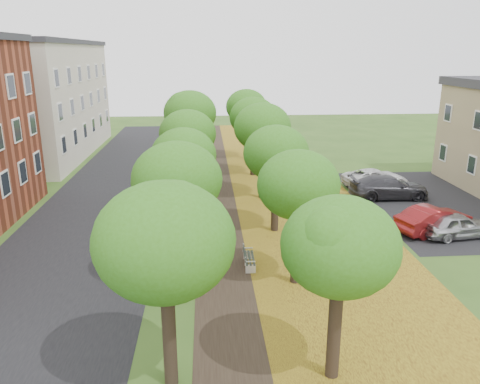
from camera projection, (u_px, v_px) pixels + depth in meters
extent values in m
plane|color=#2D4C19|center=(246.00, 379.00, 13.96)|extent=(120.00, 120.00, 0.00)
cube|color=black|center=(99.00, 216.00, 27.75)|extent=(8.00, 70.00, 0.01)
cube|color=black|center=(225.00, 213.00, 28.28)|extent=(3.20, 70.00, 0.01)
cube|color=#AB951F|center=(306.00, 211.00, 28.63)|extent=(7.50, 70.00, 0.01)
cube|color=black|center=(433.00, 203.00, 30.18)|extent=(9.00, 16.00, 0.01)
cylinder|color=black|center=(169.00, 335.00, 13.33)|extent=(0.40, 0.40, 3.28)
ellipsoid|color=#306815|center=(165.00, 242.00, 12.51)|extent=(3.71, 3.71, 3.15)
cylinder|color=black|center=(180.00, 249.00, 19.06)|extent=(0.40, 0.40, 3.28)
ellipsoid|color=#306815|center=(177.00, 182.00, 18.24)|extent=(3.71, 3.71, 3.15)
cylinder|color=black|center=(185.00, 204.00, 24.79)|extent=(0.40, 0.40, 3.28)
ellipsoid|color=#306815|center=(184.00, 151.00, 23.97)|extent=(3.71, 3.71, 3.15)
cylinder|color=black|center=(189.00, 175.00, 30.52)|extent=(0.40, 0.40, 3.28)
ellipsoid|color=#306815|center=(187.00, 132.00, 29.70)|extent=(3.71, 3.71, 3.15)
cylinder|color=black|center=(191.00, 156.00, 36.25)|extent=(0.40, 0.40, 3.28)
ellipsoid|color=#306815|center=(190.00, 119.00, 35.43)|extent=(3.71, 3.71, 3.15)
cylinder|color=black|center=(193.00, 141.00, 41.98)|extent=(0.40, 0.40, 3.28)
ellipsoid|color=#306815|center=(192.00, 109.00, 41.16)|extent=(3.71, 3.71, 3.15)
cylinder|color=black|center=(335.00, 328.00, 13.67)|extent=(0.40, 0.40, 3.28)
ellipsoid|color=#306815|center=(341.00, 237.00, 12.85)|extent=(3.71, 3.71, 3.15)
cylinder|color=black|center=(296.00, 246.00, 19.40)|extent=(0.40, 0.40, 3.28)
ellipsoid|color=#306815|center=(298.00, 180.00, 18.58)|extent=(3.71, 3.71, 3.15)
cylinder|color=black|center=(275.00, 202.00, 25.13)|extent=(0.40, 0.40, 3.28)
ellipsoid|color=#306815|center=(276.00, 150.00, 24.30)|extent=(3.71, 3.71, 3.15)
cylinder|color=black|center=(262.00, 174.00, 30.85)|extent=(0.40, 0.40, 3.28)
ellipsoid|color=#306815|center=(262.00, 131.00, 30.03)|extent=(3.71, 3.71, 3.15)
cylinder|color=black|center=(253.00, 155.00, 36.58)|extent=(0.40, 0.40, 3.28)
ellipsoid|color=#306815|center=(253.00, 118.00, 35.76)|extent=(3.71, 3.71, 3.15)
cylinder|color=black|center=(246.00, 141.00, 42.31)|extent=(0.40, 0.40, 3.28)
ellipsoid|color=#306815|center=(246.00, 109.00, 41.49)|extent=(3.71, 3.71, 3.15)
cube|color=beige|center=(31.00, 101.00, 42.83)|extent=(10.00, 20.00, 10.00)
cube|color=#2D2D33|center=(23.00, 42.00, 41.33)|extent=(10.30, 20.30, 0.40)
cube|color=#242E26|center=(249.00, 258.00, 21.20)|extent=(0.45, 1.63, 0.04)
cube|color=#242E26|center=(244.00, 253.00, 21.12)|extent=(0.07, 1.62, 0.23)
cube|color=silver|center=(251.00, 269.00, 20.56)|extent=(0.45, 0.06, 0.41)
cube|color=silver|center=(248.00, 255.00, 21.97)|extent=(0.45, 0.06, 0.41)
cube|color=silver|center=(251.00, 262.00, 20.45)|extent=(0.41, 0.06, 0.04)
cube|color=silver|center=(248.00, 248.00, 21.86)|extent=(0.41, 0.06, 0.04)
imported|color=#9E9EA2|center=(458.00, 225.00, 24.45)|extent=(4.08, 2.12, 1.33)
imported|color=maroon|center=(434.00, 219.00, 25.13)|extent=(4.63, 2.95, 1.44)
imported|color=#2E2E32|center=(389.00, 187.00, 30.99)|extent=(5.21, 2.16, 1.51)
imported|color=silver|center=(375.00, 178.00, 33.58)|extent=(4.97, 2.83, 1.31)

